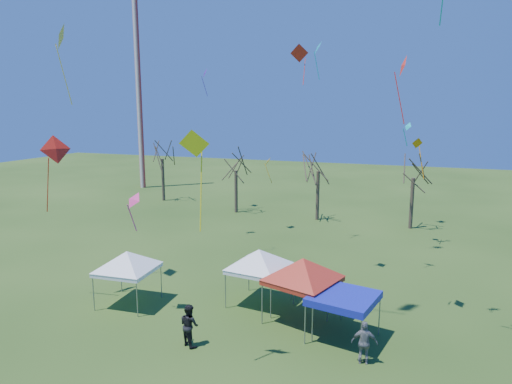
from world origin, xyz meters
TOP-DOWN VIEW (x-y plane):
  - ground at (0.00, 0.00)m, footprint 140.00×140.00m
  - radio_mast at (-28.00, 34.00)m, footprint 0.70×0.70m
  - tree_0 at (-20.85, 27.38)m, footprint 3.83×3.83m
  - tree_1 at (-10.77, 24.65)m, footprint 3.42×3.42m
  - tree_2 at (-2.37, 24.38)m, footprint 3.71×3.71m
  - tree_3 at (6.03, 24.04)m, footprint 3.59×3.59m
  - tent_white_west at (-7.89, 2.34)m, footprint 3.87×3.87m
  - tent_white_mid at (-1.29, 4.76)m, footprint 3.97×3.97m
  - tent_red at (1.43, 3.49)m, footprint 4.09×4.09m
  - tent_blue at (3.61, 2.37)m, footprint 3.27×3.27m
  - person_dark at (-2.73, -0.45)m, footprint 1.16×1.07m
  - person_grey at (4.77, 0.68)m, footprint 1.13×0.59m
  - kite_1 at (-6.68, 1.45)m, footprint 1.11×0.96m
  - kite_11 at (-2.29, 16.43)m, footprint 1.37×0.80m
  - kite_14 at (-11.56, 1.76)m, footprint 1.43×1.67m
  - kite_2 at (-14.08, 24.77)m, footprint 1.05×1.22m
  - kite_19 at (5.47, 18.71)m, footprint 0.72×0.74m
  - kite_17 at (5.44, 5.24)m, footprint 0.65×1.07m
  - kite_8 at (-12.35, 3.57)m, footprint 1.26×1.53m
  - kite_13 at (-5.66, 19.33)m, footprint 0.75×1.02m
  - kite_22 at (6.22, 18.59)m, footprint 1.13×1.05m
  - kite_18 at (0.51, 9.78)m, footprint 0.74×0.96m
  - kite_5 at (-1.46, -1.97)m, footprint 1.28×0.82m

SIDE VIEW (x-z plane):
  - ground at x=0.00m, z-range 0.00..0.00m
  - person_grey at x=4.77m, z-range 0.00..1.84m
  - person_dark at x=-2.73m, z-range 0.00..1.92m
  - tent_blue at x=3.61m, z-range 0.91..3.08m
  - tent_white_west at x=-7.89m, z-range 1.05..4.47m
  - tent_white_mid at x=-1.29m, z-range 1.08..4.60m
  - tent_red at x=1.43m, z-range 1.16..4.95m
  - tree_1 at x=-10.77m, z-range 2.02..9.56m
  - kite_13 at x=-5.66m, z-range 4.76..7.15m
  - kite_1 at x=-6.68m, z-range 4.94..6.99m
  - tree_3 at x=6.03m, z-range 2.12..10.03m
  - tree_2 at x=-2.37m, z-range 2.20..10.38m
  - tree_0 at x=-20.85m, z-range 2.27..10.70m
  - kite_22 at x=6.22m, z-range 6.26..9.33m
  - kite_14 at x=-11.56m, z-range 6.22..10.37m
  - kite_19 at x=5.47m, z-range 8.12..9.95m
  - kite_5 at x=-1.46m, z-range 7.16..11.05m
  - kite_17 at x=5.44m, z-range 10.70..13.83m
  - radio_mast at x=-28.00m, z-range 0.00..25.00m
  - kite_2 at x=-14.08m, z-range 12.40..15.17m
  - kite_18 at x=0.51m, z-range 12.73..14.92m
  - kite_8 at x=-12.35m, z-range 12.04..16.45m
  - kite_11 at x=-2.29m, z-range 12.87..15.86m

